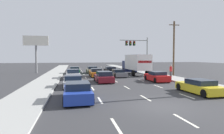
{
  "coord_description": "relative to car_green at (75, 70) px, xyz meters",
  "views": [
    {
      "loc": [
        -5.24,
        -10.57,
        3.03
      ],
      "look_at": [
        0.14,
        15.29,
        1.64
      ],
      "focal_mm": 30.13,
      "sensor_mm": 36.0,
      "label": 1
    }
  ],
  "objects": [
    {
      "name": "ground_plane",
      "position": [
        4.96,
        0.37,
        -0.58
      ],
      "size": [
        140.0,
        140.0,
        0.0
      ],
      "primitive_type": "plane",
      "color": "#333335"
    },
    {
      "name": "sidewalk_right",
      "position": [
        13.49,
        -4.63,
        -0.51
      ],
      "size": [
        3.17,
        80.0,
        0.14
      ],
      "primitive_type": "cube",
      "color": "#9E9E99",
      "rests_on": "ground_plane"
    },
    {
      "name": "sidewalk_left",
      "position": [
        -3.58,
        -4.63,
        -0.51
      ],
      "size": [
        3.17,
        80.0,
        0.14
      ],
      "primitive_type": "cube",
      "color": "#9E9E99",
      "rests_on": "ground_plane"
    },
    {
      "name": "lane_markings",
      "position": [
        4.96,
        -4.73,
        -0.58
      ],
      "size": [
        6.94,
        57.0,
        0.01
      ],
      "color": "silver",
      "rests_on": "ground_plane"
    },
    {
      "name": "car_green",
      "position": [
        0.0,
        0.0,
        0.0
      ],
      "size": [
        1.95,
        4.43,
        1.28
      ],
      "color": "#196B38",
      "rests_on": "ground_plane"
    },
    {
      "name": "car_white",
      "position": [
        -0.31,
        -8.15,
        0.02
      ],
      "size": [
        2.06,
        4.64,
        1.33
      ],
      "color": "white",
      "rests_on": "ground_plane"
    },
    {
      "name": "car_silver",
      "position": [
        -0.31,
        -15.73,
        -0.03
      ],
      "size": [
        2.04,
        4.27,
        1.21
      ],
      "color": "#B7BABF",
      "rests_on": "ground_plane"
    },
    {
      "name": "car_blue",
      "position": [
        0.0,
        -21.84,
        0.01
      ],
      "size": [
        2.0,
        4.62,
        1.3
      ],
      "color": "#1E389E",
      "rests_on": "ground_plane"
    },
    {
      "name": "car_tan",
      "position": [
        3.28,
        0.36,
        0.01
      ],
      "size": [
        2.05,
        4.37,
        1.3
      ],
      "color": "tan",
      "rests_on": "ground_plane"
    },
    {
      "name": "car_orange",
      "position": [
        3.21,
        -6.19,
        0.01
      ],
      "size": [
        1.86,
        4.06,
        1.29
      ],
      "color": "orange",
      "rests_on": "ground_plane"
    },
    {
      "name": "car_maroon",
      "position": [
        3.36,
        -12.76,
        0.03
      ],
      "size": [
        2.01,
        4.32,
        1.33
      ],
      "color": "maroon",
      "rests_on": "ground_plane"
    },
    {
      "name": "car_black",
      "position": [
        6.8,
        0.46,
        -0.02
      ],
      "size": [
        2.01,
        4.18,
        1.19
      ],
      "color": "black",
      "rests_on": "ground_plane"
    },
    {
      "name": "car_gray",
      "position": [
        6.54,
        -7.18,
        -0.03
      ],
      "size": [
        1.97,
        4.15,
        1.17
      ],
      "color": "slate",
      "rests_on": "ground_plane"
    },
    {
      "name": "box_truck",
      "position": [
        10.28,
        -4.44,
        1.41
      ],
      "size": [
        2.79,
        8.44,
        3.44
      ],
      "color": "white",
      "rests_on": "ground_plane"
    },
    {
      "name": "car_red",
      "position": [
        10.0,
        -13.42,
        0.0
      ],
      "size": [
        1.91,
        4.02,
        1.25
      ],
      "color": "red",
      "rests_on": "ground_plane"
    },
    {
      "name": "car_yellow",
      "position": [
        10.08,
        -21.4,
        -0.03
      ],
      "size": [
        1.96,
        4.42,
        1.18
      ],
      "color": "yellow",
      "rests_on": "ground_plane"
    },
    {
      "name": "traffic_signal_mast",
      "position": [
        12.89,
        3.58,
        4.88
      ],
      "size": [
        6.25,
        0.69,
        7.31
      ],
      "color": "#595B56",
      "rests_on": "ground_plane"
    },
    {
      "name": "utility_pole_mid",
      "position": [
        15.99,
        -6.94,
        4.01
      ],
      "size": [
        1.8,
        0.28,
        8.9
      ],
      "color": "brown",
      "rests_on": "ground_plane"
    },
    {
      "name": "roadside_billboard",
      "position": [
        -7.12,
        2.69,
        4.56
      ],
      "size": [
        4.58,
        0.36,
        7.07
      ],
      "color": "slate",
      "rests_on": "ground_plane"
    },
    {
      "name": "pedestrian_near_corner",
      "position": [
        13.78,
        -10.06,
        0.42
      ],
      "size": [
        0.38,
        0.38,
        1.73
      ],
      "color": "#3F3F42",
      "rests_on": "sidewalk_right"
    }
  ]
}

